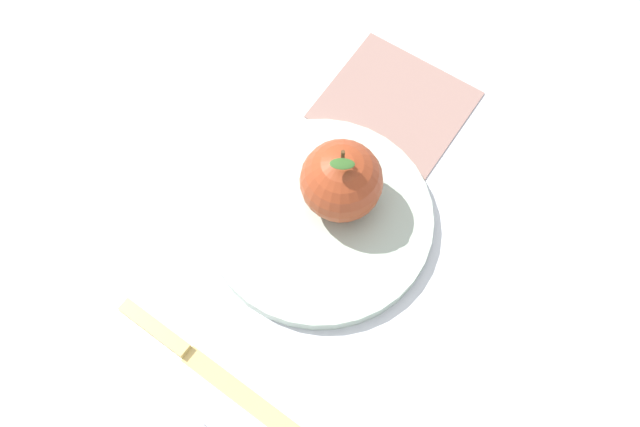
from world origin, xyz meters
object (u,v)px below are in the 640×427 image
at_px(dinner_plate, 320,218).
at_px(apple, 341,181).
at_px(spoon, 171,423).
at_px(knife, 197,360).
at_px(linen_napkin, 395,104).

height_order(dinner_plate, apple, apple).
bearing_deg(spoon, knife, 165.52).
xyz_separation_m(dinner_plate, apple, (-0.02, 0.02, 0.05)).
height_order(dinner_plate, spoon, dinner_plate).
height_order(dinner_plate, knife, dinner_plate).
xyz_separation_m(apple, knife, (0.17, -0.12, -0.05)).
distance_m(knife, spoon, 0.06).
distance_m(dinner_plate, apple, 0.05).
xyz_separation_m(apple, linen_napkin, (-0.13, 0.05, -0.05)).
distance_m(apple, spoon, 0.27).
relative_size(dinner_plate, spoon, 1.41).
distance_m(spoon, linen_napkin, 0.40).
relative_size(apple, linen_napkin, 0.65).
relative_size(dinner_plate, knife, 1.15).
relative_size(knife, spoon, 1.23).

